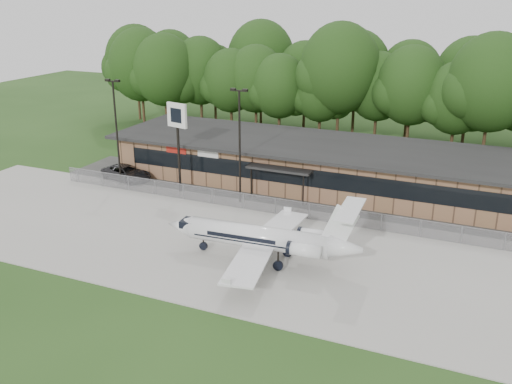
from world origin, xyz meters
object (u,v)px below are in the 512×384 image
at_px(terminal, 319,164).
at_px(pole_sign, 177,125).
at_px(suv, 126,173).
at_px(business_jet, 265,239).

distance_m(terminal, pole_sign, 14.12).
bearing_deg(suv, business_jet, -109.26).
xyz_separation_m(business_jet, pole_sign, (-13.04, 10.28, 4.73)).
xyz_separation_m(business_jet, suv, (-19.79, 11.18, -1.00)).
bearing_deg(pole_sign, business_jet, -25.24).
height_order(terminal, suv, terminal).
bearing_deg(suv, terminal, -60.80).
distance_m(terminal, suv, 19.25).
distance_m(business_jet, pole_sign, 17.27).
height_order(suv, pole_sign, pole_sign).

